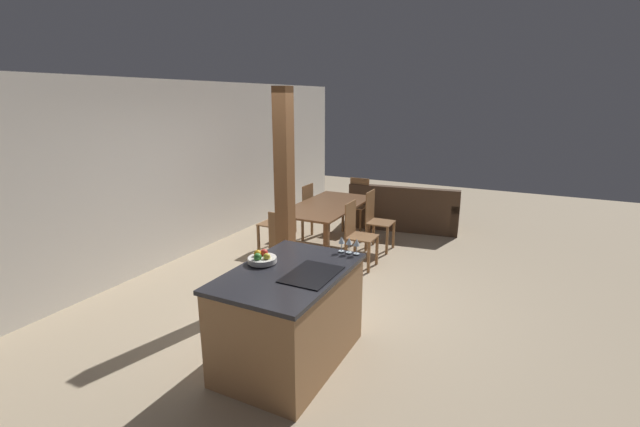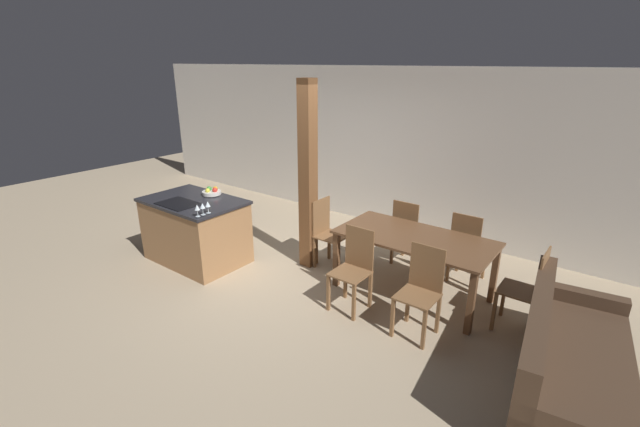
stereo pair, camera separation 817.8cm
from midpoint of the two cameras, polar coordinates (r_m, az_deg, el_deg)
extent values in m
plane|color=tan|center=(4.03, 35.08, -24.98)|extent=(16.00, 16.00, 0.00)
cube|color=silver|center=(5.80, 39.41, 2.64)|extent=(11.20, 0.08, 2.70)
cube|color=#9E7047|center=(3.55, 15.52, -18.70)|extent=(1.40, 0.91, 0.89)
cube|color=#232328|center=(3.29, 16.27, -12.34)|extent=(1.44, 0.95, 0.04)
cube|color=black|center=(3.09, 14.63, -13.92)|extent=(0.56, 0.40, 0.01)
cylinder|color=silver|center=(3.51, 18.81, -9.42)|extent=(0.27, 0.27, 0.05)
sphere|color=red|center=(3.49, 19.90, -8.87)|extent=(0.07, 0.07, 0.07)
sphere|color=gold|center=(3.54, 19.44, -8.41)|extent=(0.07, 0.07, 0.07)
sphere|color=#3D8E38|center=(3.51, 18.01, -8.44)|extent=(0.07, 0.07, 0.07)
sphere|color=yellow|center=(3.44, 18.39, -9.14)|extent=(0.07, 0.07, 0.07)
cylinder|color=silver|center=(2.83, 25.90, -18.87)|extent=(0.06, 0.06, 0.00)
cylinder|color=silver|center=(2.80, 26.04, -18.16)|extent=(0.01, 0.01, 0.08)
cone|color=silver|center=(2.76, 26.28, -16.89)|extent=(0.07, 0.07, 0.07)
cylinder|color=silver|center=(2.89, 26.27, -17.96)|extent=(0.06, 0.06, 0.00)
cylinder|color=silver|center=(2.87, 26.41, -17.26)|extent=(0.01, 0.01, 0.08)
cone|color=silver|center=(2.83, 26.65, -16.00)|extent=(0.07, 0.07, 0.07)
cylinder|color=silver|center=(2.96, 26.63, -17.09)|extent=(0.06, 0.06, 0.00)
cylinder|color=silver|center=(2.94, 26.76, -16.40)|extent=(0.01, 0.01, 0.08)
cone|color=silver|center=(2.89, 27.00, -15.16)|extent=(0.07, 0.07, 0.07)
cube|color=brown|center=(4.59, 59.99, -14.76)|extent=(1.87, 0.94, 0.03)
cube|color=brown|center=(4.14, 48.81, -20.77)|extent=(0.07, 0.07, 0.75)
cube|color=brown|center=(4.91, 70.09, -21.79)|extent=(0.07, 0.07, 0.75)
cube|color=brown|center=(4.80, 47.18, -15.06)|extent=(0.07, 0.07, 0.75)
cube|color=brown|center=(5.49, 65.69, -17.01)|extent=(0.07, 0.07, 0.75)
cube|color=brown|center=(3.96, 56.89, -23.35)|extent=(0.40, 0.40, 0.02)
cube|color=brown|center=(3.97, 57.15, -18.72)|extent=(0.38, 0.02, 0.50)
cube|color=brown|center=(3.90, 53.95, -27.55)|extent=(0.04, 0.04, 0.46)
cube|color=brown|center=(4.04, 59.22, -27.66)|extent=(0.04, 0.04, 0.46)
cube|color=brown|center=(4.16, 52.63, -24.28)|extent=(0.04, 0.04, 0.46)
cube|color=brown|center=(4.29, 57.50, -24.54)|extent=(0.04, 0.04, 0.46)
cube|color=brown|center=(4.37, 67.92, -23.51)|extent=(0.40, 0.40, 0.02)
cube|color=brown|center=(4.38, 67.83, -19.30)|extent=(0.38, 0.02, 0.50)
cube|color=brown|center=(4.28, 65.82, -27.51)|extent=(0.04, 0.04, 0.46)
cube|color=brown|center=(4.48, 70.14, -27.24)|extent=(0.04, 0.04, 0.46)
cube|color=brown|center=(4.52, 63.68, -24.64)|extent=(0.04, 0.04, 0.46)
cube|color=brown|center=(4.70, 67.78, -24.56)|extent=(0.04, 0.04, 0.46)
cube|color=brown|center=(5.20, 51.75, -12.83)|extent=(0.40, 0.40, 0.02)
cube|color=brown|center=(4.93, 53.04, -11.25)|extent=(0.38, 0.02, 0.50)
cube|color=brown|center=(5.51, 52.46, -14.38)|extent=(0.04, 0.04, 0.46)
cube|color=brown|center=(5.40, 48.83, -13.87)|extent=(0.04, 0.04, 0.46)
cube|color=brown|center=(5.21, 53.36, -16.30)|extent=(0.04, 0.04, 0.46)
cube|color=brown|center=(5.10, 49.50, -15.81)|extent=(0.04, 0.04, 0.46)
cube|color=brown|center=(5.52, 60.24, -13.92)|extent=(0.40, 0.40, 0.02)
cube|color=brown|center=(5.27, 61.82, -12.45)|extent=(0.38, 0.02, 0.50)
cube|color=brown|center=(5.83, 60.50, -15.31)|extent=(0.04, 0.04, 0.46)
cube|color=brown|center=(5.68, 57.22, -14.97)|extent=(0.04, 0.04, 0.46)
cube|color=brown|center=(5.56, 61.85, -17.12)|extent=(0.04, 0.04, 0.46)
cube|color=brown|center=(5.40, 58.40, -16.83)|extent=(0.04, 0.04, 0.46)
cube|color=brown|center=(4.34, 43.44, -15.99)|extent=(0.40, 0.40, 0.02)
cube|color=brown|center=(4.18, 41.70, -12.59)|extent=(0.02, 0.38, 0.50)
cube|color=brown|center=(4.35, 45.25, -20.21)|extent=(0.04, 0.04, 0.46)
cube|color=brown|center=(4.64, 44.78, -17.66)|extent=(0.04, 0.04, 0.46)
cube|color=brown|center=(4.29, 40.40, -19.49)|extent=(0.04, 0.04, 0.46)
cube|color=brown|center=(4.58, 40.30, -16.94)|extent=(0.04, 0.04, 0.46)
cube|color=brown|center=(5.37, 71.48, -18.49)|extent=(0.40, 0.40, 0.02)
cube|color=brown|center=(5.39, 74.07, -16.14)|extent=(0.02, 0.38, 0.50)
cube|color=brown|center=(5.49, 68.06, -19.62)|extent=(0.04, 0.04, 0.46)
cube|color=brown|center=(5.24, 70.00, -21.68)|extent=(0.04, 0.04, 0.46)
cube|color=brown|center=(5.69, 71.19, -19.66)|extent=(0.04, 0.04, 0.46)
cube|color=brown|center=(5.46, 73.23, -21.61)|extent=(0.04, 0.04, 0.46)
cube|color=#473323|center=(5.44, 81.29, -24.73)|extent=(1.10, 2.13, 0.44)
cube|color=#473323|center=(5.00, 80.54, -21.35)|extent=(0.42, 2.04, 0.41)
cube|color=#473323|center=(5.89, 74.40, -19.16)|extent=(0.85, 0.25, 0.58)
cube|color=brown|center=(3.81, 42.01, -5.97)|extent=(0.19, 0.19, 2.58)
camera|label=1|loc=(4.09, -42.51, 12.40)|focal=24.00mm
camera|label=2|loc=(4.09, 137.49, -12.40)|focal=24.00mm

